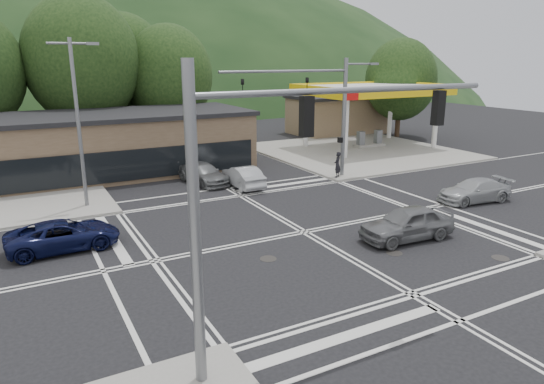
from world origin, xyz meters
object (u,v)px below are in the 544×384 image
car_grey_center (407,223)px  car_silver_east (474,191)px  car_northbound (203,174)px  car_blue_west (64,235)px  pedestrian (337,165)px  car_queue_a (243,176)px  car_queue_b (215,146)px

car_grey_center → car_silver_east: car_grey_center is taller
car_northbound → car_blue_west: bearing=-149.4°
car_blue_west → pedestrian: (17.75, 4.67, 0.37)m
car_grey_center → car_silver_east: bearing=112.9°
car_silver_east → car_grey_center: bearing=-62.6°
car_grey_center → car_northbound: 14.77m
car_blue_west → car_silver_east: car_blue_west is taller
car_blue_west → pedestrian: pedestrian is taller
car_northbound → pedestrian: bearing=-31.2°
car_blue_west → car_grey_center: (13.86, -6.11, 0.12)m
car_silver_east → car_northbound: size_ratio=0.98×
car_northbound → car_grey_center: bearing=-82.0°
car_queue_a → pedestrian: 6.62m
car_queue_a → car_silver_east: bearing=139.5°
car_grey_center → car_northbound: car_grey_center is taller
car_grey_center → car_northbound: size_ratio=0.99×
car_queue_b → car_northbound: bearing=68.3°
car_queue_b → car_northbound: size_ratio=0.97×
car_grey_center → car_queue_b: 22.83m
car_blue_west → car_grey_center: car_grey_center is taller
car_silver_east → car_queue_b: car_queue_b is taller
car_northbound → car_silver_east: bearing=-52.7°
car_blue_west → car_silver_east: size_ratio=1.05×
car_queue_b → car_blue_west: bearing=55.5°
car_grey_center → car_northbound: bearing=-158.5°
car_queue_a → car_northbound: (-1.91, 2.07, -0.02)m
car_silver_east → car_queue_b: bearing=-150.6°
pedestrian → car_blue_west: bearing=-20.0°
car_silver_east → car_queue_a: 13.89m
car_grey_center → car_queue_b: size_ratio=1.02×
car_blue_west → car_silver_east: 21.84m
car_silver_east → car_northbound: car_northbound is taller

